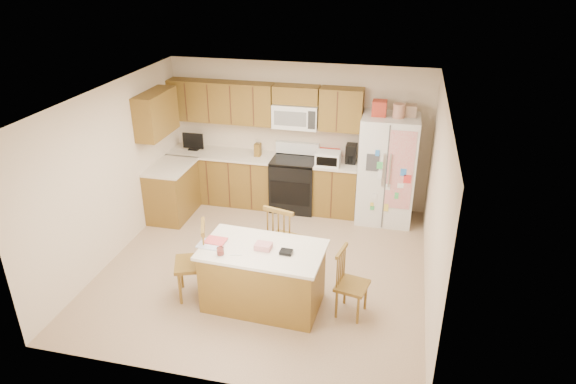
% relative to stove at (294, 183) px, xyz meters
% --- Properties ---
extents(ground, '(4.50, 4.50, 0.00)m').
position_rel_stove_xyz_m(ground, '(0.00, -1.94, -0.47)').
color(ground, '#8F705A').
rests_on(ground, ground).
extents(room_shell, '(4.60, 4.60, 2.52)m').
position_rel_stove_xyz_m(room_shell, '(0.00, -1.94, 0.97)').
color(room_shell, beige).
rests_on(room_shell, ground).
extents(cabinetry, '(3.36, 1.56, 2.15)m').
position_rel_stove_xyz_m(cabinetry, '(-0.98, -0.15, 0.44)').
color(cabinetry, olive).
rests_on(cabinetry, ground).
extents(stove, '(0.76, 0.65, 1.13)m').
position_rel_stove_xyz_m(stove, '(0.00, 0.00, 0.00)').
color(stove, black).
rests_on(stove, ground).
extents(refrigerator, '(0.90, 0.79, 2.04)m').
position_rel_stove_xyz_m(refrigerator, '(1.57, -0.06, 0.45)').
color(refrigerator, white).
rests_on(refrigerator, ground).
extents(island, '(1.59, 0.96, 0.92)m').
position_rel_stove_xyz_m(island, '(0.21, -2.78, -0.05)').
color(island, olive).
rests_on(island, ground).
extents(windsor_chair_left, '(0.56, 0.57, 1.04)m').
position_rel_stove_xyz_m(windsor_chair_left, '(-0.71, -2.80, 0.02)').
color(windsor_chair_left, olive).
rests_on(windsor_chair_left, ground).
extents(windsor_chair_back, '(0.56, 0.55, 1.08)m').
position_rel_stove_xyz_m(windsor_chair_back, '(0.31, -2.04, 0.04)').
color(windsor_chair_back, olive).
rests_on(windsor_chair_back, ground).
extents(windsor_chair_right, '(0.44, 0.45, 0.90)m').
position_rel_stove_xyz_m(windsor_chair_right, '(1.31, -2.72, -0.05)').
color(windsor_chair_right, olive).
rests_on(windsor_chair_right, ground).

